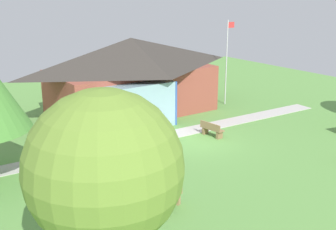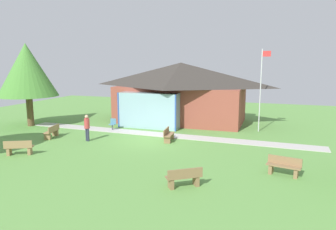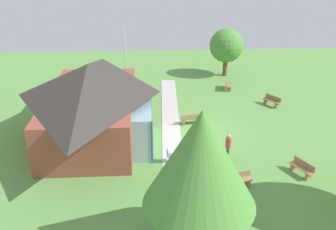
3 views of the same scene
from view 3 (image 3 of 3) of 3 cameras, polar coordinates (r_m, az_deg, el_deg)
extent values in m
plane|color=#609947|center=(26.27, 4.33, -2.52)|extent=(44.00, 44.00, 0.00)
cube|color=brown|center=(25.65, -11.54, 0.12)|extent=(10.46, 5.58, 3.06)
pyramid|color=#38332D|center=(24.73, -12.03, 5.45)|extent=(11.46, 6.58, 1.99)
cube|color=#8CB2BF|center=(24.02, -3.96, -1.57)|extent=(4.71, 1.20, 2.76)
cylinder|color=#3359B2|center=(21.93, -2.43, -4.26)|extent=(0.12, 0.12, 2.76)
cylinder|color=#3359B2|center=(26.15, -2.62, 0.74)|extent=(0.12, 0.12, 2.76)
cube|color=#BCB7B2|center=(26.10, 0.50, -2.60)|extent=(21.74, 2.09, 0.03)
cylinder|color=silver|center=(31.12, -6.52, 7.80)|extent=(0.08, 0.08, 6.04)
cube|color=red|center=(30.75, -6.74, 12.72)|extent=(0.60, 0.02, 0.40)
cube|color=olive|center=(27.13, 3.50, -0.51)|extent=(0.61, 1.54, 0.06)
cube|color=olive|center=(27.13, 2.36, -1.08)|extent=(0.42, 0.20, 0.39)
cube|color=olive|center=(27.37, 4.61, -0.90)|extent=(0.42, 0.20, 0.39)
cube|color=olive|center=(26.88, 3.60, -0.27)|extent=(0.23, 1.50, 0.36)
cube|color=#9E7A51|center=(22.60, 19.78, -7.64)|extent=(1.54, 1.05, 0.06)
cube|color=#9E7A51|center=(22.45, 20.72, -8.80)|extent=(0.32, 0.43, 0.39)
cube|color=#9E7A51|center=(23.02, 18.68, -7.57)|extent=(0.32, 0.43, 0.39)
cube|color=#9E7A51|center=(22.62, 20.18, -7.04)|extent=(1.37, 0.71, 0.36)
cube|color=olive|center=(34.12, 9.26, 4.62)|extent=(1.56, 0.76, 0.06)
cube|color=olive|center=(34.72, 9.24, 4.53)|extent=(0.24, 0.43, 0.39)
cube|color=olive|center=(33.69, 9.21, 3.90)|extent=(0.24, 0.43, 0.39)
cube|color=olive|center=(34.05, 8.96, 4.97)|extent=(1.48, 0.39, 0.36)
cube|color=#9E7A51|center=(20.66, 10.76, -9.76)|extent=(0.74, 1.56, 0.06)
cube|color=#9E7A51|center=(21.02, 12.08, -10.06)|extent=(0.42, 0.24, 0.39)
cube|color=#9E7A51|center=(20.59, 9.30, -10.61)|extent=(0.42, 0.24, 0.39)
cube|color=#9E7A51|center=(20.68, 10.58, -9.00)|extent=(0.37, 1.48, 0.36)
cube|color=olive|center=(31.31, 15.59, 2.14)|extent=(1.48, 1.23, 0.06)
cube|color=olive|center=(31.12, 16.34, 1.39)|extent=(0.36, 0.42, 0.39)
cube|color=olive|center=(31.69, 14.75, 2.02)|extent=(0.36, 0.42, 0.39)
cube|color=olive|center=(31.38, 15.84, 2.57)|extent=(1.26, 0.92, 0.36)
cube|color=teal|center=(22.46, 0.43, -6.24)|extent=(0.47, 0.47, 0.04)
cube|color=teal|center=(22.32, -0.08, -5.79)|extent=(0.44, 0.08, 0.40)
cylinder|color=#4C4C51|center=(22.58, 0.43, -6.74)|extent=(0.10, 0.10, 0.42)
cylinder|color=#4C4C51|center=(22.68, 0.43, -7.17)|extent=(0.36, 0.36, 0.02)
cylinder|color=#2D3347|center=(23.07, 9.16, -5.73)|extent=(0.14, 0.14, 0.85)
cylinder|color=#2D3347|center=(22.92, 9.07, -5.94)|extent=(0.14, 0.14, 0.85)
cylinder|color=#BF3F3F|center=(22.62, 9.24, -4.20)|extent=(0.34, 0.34, 0.65)
sphere|color=#D8AD8C|center=(22.41, 9.32, -3.20)|extent=(0.24, 0.24, 0.24)
cylinder|color=brown|center=(37.73, 8.73, 7.34)|extent=(0.44, 0.44, 1.80)
sphere|color=#4C8C38|center=(37.16, 8.94, 10.48)|extent=(3.28, 3.28, 3.28)
cylinder|color=brown|center=(16.38, 4.56, -16.57)|extent=(0.51, 0.51, 2.42)
cone|color=#4C8C38|center=(14.43, 5.00, -6.72)|extent=(4.61, 4.61, 4.15)
camera|label=1|loc=(22.84, 61.71, 1.99)|focal=45.82mm
camera|label=2|loc=(38.20, 32.10, 10.66)|focal=33.22mm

